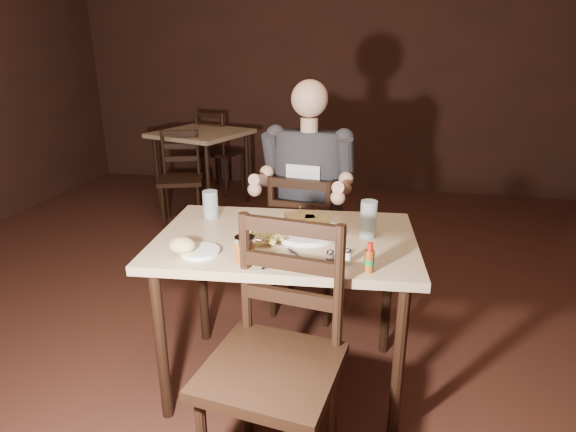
% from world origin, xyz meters
% --- Properties ---
extents(room_shell, '(7.00, 7.00, 7.00)m').
position_xyz_m(room_shell, '(0.00, 0.00, 1.40)').
color(room_shell, black).
rests_on(room_shell, ground).
extents(main_table, '(1.21, 0.86, 0.77)m').
position_xyz_m(main_table, '(0.14, -0.05, 0.68)').
color(main_table, tan).
rests_on(main_table, ground).
extents(bg_table, '(1.01, 1.01, 0.77)m').
position_xyz_m(bg_table, '(-1.28, 2.50, 0.68)').
color(bg_table, tan).
rests_on(bg_table, ground).
extents(chair_far, '(0.46, 0.50, 0.89)m').
position_xyz_m(chair_far, '(0.13, 0.66, 0.45)').
color(chair_far, black).
rests_on(chair_far, ground).
extents(chair_near, '(0.52, 0.56, 0.99)m').
position_xyz_m(chair_near, '(0.21, -0.62, 0.50)').
color(chair_near, black).
rests_on(chair_near, ground).
extents(bg_chair_far, '(0.53, 0.55, 0.91)m').
position_xyz_m(bg_chair_far, '(-1.28, 3.05, 0.45)').
color(bg_chair_far, black).
rests_on(bg_chair_far, ground).
extents(bg_chair_near, '(0.51, 0.53, 0.84)m').
position_xyz_m(bg_chair_near, '(-1.28, 1.95, 0.42)').
color(bg_chair_near, black).
rests_on(bg_chair_near, ground).
extents(diner, '(0.59, 0.49, 0.94)m').
position_xyz_m(diner, '(0.12, 0.61, 0.93)').
color(diner, '#2B2A2E').
rests_on(diner, chair_far).
extents(dinner_plate, '(0.33, 0.33, 0.02)m').
position_xyz_m(dinner_plate, '(0.23, -0.01, 0.78)').
color(dinner_plate, white).
rests_on(dinner_plate, main_table).
extents(sandwich_left, '(0.16, 0.14, 0.11)m').
position_xyz_m(sandwich_left, '(0.19, 0.03, 0.84)').
color(sandwich_left, tan).
rests_on(sandwich_left, dinner_plate).
extents(sandwich_right, '(0.12, 0.10, 0.10)m').
position_xyz_m(sandwich_right, '(0.28, 0.01, 0.84)').
color(sandwich_right, tan).
rests_on(sandwich_right, dinner_plate).
extents(fries_pile, '(0.23, 0.17, 0.04)m').
position_xyz_m(fries_pile, '(0.07, -0.16, 0.81)').
color(fries_pile, '#CFBB5B').
rests_on(fries_pile, dinner_plate).
extents(ketchup_dollop, '(0.05, 0.05, 0.01)m').
position_xyz_m(ketchup_dollop, '(0.36, -0.09, 0.79)').
color(ketchup_dollop, maroon).
rests_on(ketchup_dollop, dinner_plate).
extents(glass_left, '(0.08, 0.08, 0.14)m').
position_xyz_m(glass_left, '(-0.27, 0.12, 0.84)').
color(glass_left, silver).
rests_on(glass_left, main_table).
extents(glass_right, '(0.08, 0.08, 0.17)m').
position_xyz_m(glass_right, '(0.50, 0.02, 0.85)').
color(glass_right, silver).
rests_on(glass_right, main_table).
extents(hot_sauce, '(0.04, 0.04, 0.12)m').
position_xyz_m(hot_sauce, '(0.52, -0.33, 0.83)').
color(hot_sauce, '#903B10').
rests_on(hot_sauce, main_table).
extents(salt_shaker, '(0.03, 0.03, 0.06)m').
position_xyz_m(salt_shaker, '(0.44, -0.27, 0.80)').
color(salt_shaker, white).
rests_on(salt_shaker, main_table).
extents(pepper_shaker, '(0.04, 0.04, 0.06)m').
position_xyz_m(pepper_shaker, '(0.37, -0.30, 0.80)').
color(pepper_shaker, '#38332D').
rests_on(pepper_shaker, main_table).
extents(syrup_dispenser, '(0.09, 0.09, 0.11)m').
position_xyz_m(syrup_dispenser, '(0.04, -0.34, 0.82)').
color(syrup_dispenser, '#903B10').
rests_on(syrup_dispenser, main_table).
extents(napkin, '(0.17, 0.16, 0.00)m').
position_xyz_m(napkin, '(0.19, -0.30, 0.77)').
color(napkin, white).
rests_on(napkin, main_table).
extents(knife, '(0.15, 0.17, 0.01)m').
position_xyz_m(knife, '(0.24, -0.26, 0.78)').
color(knife, silver).
rests_on(knife, napkin).
extents(fork, '(0.10, 0.15, 0.01)m').
position_xyz_m(fork, '(0.17, -0.34, 0.78)').
color(fork, silver).
rests_on(fork, napkin).
extents(side_plate, '(0.17, 0.17, 0.01)m').
position_xyz_m(side_plate, '(-0.16, -0.31, 0.78)').
color(side_plate, white).
rests_on(side_plate, main_table).
extents(bread_roll, '(0.12, 0.10, 0.06)m').
position_xyz_m(bread_roll, '(-0.22, -0.34, 0.81)').
color(bread_roll, tan).
rests_on(bread_roll, side_plate).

